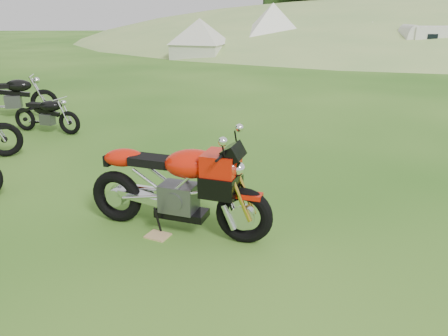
{
  "coord_description": "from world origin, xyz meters",
  "views": [
    {
      "loc": [
        -0.34,
        -5.19,
        2.62
      ],
      "look_at": [
        -0.04,
        0.4,
        0.6
      ],
      "focal_mm": 35.0,
      "sensor_mm": 36.0,
      "label": 1
    }
  ],
  "objects_px": {
    "plywood_board": "(158,236)",
    "tent_right": "(371,38)",
    "tent_mid": "(272,31)",
    "caravan": "(438,44)",
    "vintage_moto_b": "(46,114)",
    "sport_motorcycle": "(176,180)",
    "vintage_moto_d": "(11,96)",
    "tent_left": "(200,37)"
  },
  "relations": [
    {
      "from": "vintage_moto_d",
      "to": "tent_mid",
      "type": "distance_m",
      "value": 19.06
    },
    {
      "from": "tent_right",
      "to": "tent_mid",
      "type": "bearing_deg",
      "value": 167.66
    },
    {
      "from": "sport_motorcycle",
      "to": "tent_right",
      "type": "xyz_separation_m",
      "value": [
        10.33,
        21.12,
        0.43
      ]
    },
    {
      "from": "plywood_board",
      "to": "vintage_moto_b",
      "type": "distance_m",
      "value": 5.84
    },
    {
      "from": "caravan",
      "to": "vintage_moto_b",
      "type": "bearing_deg",
      "value": -137.53
    },
    {
      "from": "tent_left",
      "to": "sport_motorcycle",
      "type": "bearing_deg",
      "value": -70.86
    },
    {
      "from": "tent_mid",
      "to": "caravan",
      "type": "relative_size",
      "value": 0.82
    },
    {
      "from": "plywood_board",
      "to": "sport_motorcycle",
      "type": "bearing_deg",
      "value": 31.12
    },
    {
      "from": "vintage_moto_b",
      "to": "tent_mid",
      "type": "distance_m",
      "value": 19.88
    },
    {
      "from": "tent_left",
      "to": "tent_right",
      "type": "relative_size",
      "value": 1.06
    },
    {
      "from": "tent_mid",
      "to": "tent_right",
      "type": "bearing_deg",
      "value": -20.42
    },
    {
      "from": "vintage_moto_b",
      "to": "tent_left",
      "type": "bearing_deg",
      "value": 97.73
    },
    {
      "from": "sport_motorcycle",
      "to": "vintage_moto_d",
      "type": "bearing_deg",
      "value": 146.99
    },
    {
      "from": "sport_motorcycle",
      "to": "vintage_moto_b",
      "type": "distance_m",
      "value": 5.83
    },
    {
      "from": "tent_left",
      "to": "vintage_moto_b",
      "type": "bearing_deg",
      "value": -82.1
    },
    {
      "from": "tent_left",
      "to": "caravan",
      "type": "bearing_deg",
      "value": 6.99
    },
    {
      "from": "tent_mid",
      "to": "caravan",
      "type": "height_order",
      "value": "tent_mid"
    },
    {
      "from": "plywood_board",
      "to": "vintage_moto_d",
      "type": "xyz_separation_m",
      "value": [
        -4.3,
        6.64,
        0.56
      ]
    },
    {
      "from": "vintage_moto_d",
      "to": "tent_left",
      "type": "distance_m",
      "value": 15.48
    },
    {
      "from": "sport_motorcycle",
      "to": "caravan",
      "type": "relative_size",
      "value": 0.56
    },
    {
      "from": "sport_motorcycle",
      "to": "tent_right",
      "type": "height_order",
      "value": "tent_right"
    },
    {
      "from": "plywood_board",
      "to": "tent_mid",
      "type": "xyz_separation_m",
      "value": [
        5.07,
        23.21,
        1.44
      ]
    },
    {
      "from": "tent_mid",
      "to": "caravan",
      "type": "bearing_deg",
      "value": -31.68
    },
    {
      "from": "vintage_moto_b",
      "to": "tent_left",
      "type": "xyz_separation_m",
      "value": [
        3.51,
        16.28,
        0.75
      ]
    },
    {
      "from": "sport_motorcycle",
      "to": "tent_mid",
      "type": "xyz_separation_m",
      "value": [
        4.83,
        23.07,
        0.76
      ]
    },
    {
      "from": "plywood_board",
      "to": "tent_mid",
      "type": "bearing_deg",
      "value": 77.68
    },
    {
      "from": "plywood_board",
      "to": "tent_right",
      "type": "relative_size",
      "value": 0.11
    },
    {
      "from": "vintage_moto_b",
      "to": "sport_motorcycle",
      "type": "bearing_deg",
      "value": -37.16
    },
    {
      "from": "vintage_moto_d",
      "to": "tent_left",
      "type": "height_order",
      "value": "tent_left"
    },
    {
      "from": "tent_mid",
      "to": "tent_right",
      "type": "xyz_separation_m",
      "value": [
        5.5,
        -1.95,
        -0.32
      ]
    },
    {
      "from": "tent_mid",
      "to": "vintage_moto_d",
      "type": "bearing_deg",
      "value": -120.38
    },
    {
      "from": "tent_mid",
      "to": "tent_right",
      "type": "relative_size",
      "value": 1.29
    },
    {
      "from": "vintage_moto_b",
      "to": "caravan",
      "type": "xyz_separation_m",
      "value": [
        16.08,
        13.36,
        0.52
      ]
    },
    {
      "from": "plywood_board",
      "to": "caravan",
      "type": "relative_size",
      "value": 0.07
    },
    {
      "from": "tent_mid",
      "to": "tent_right",
      "type": "height_order",
      "value": "tent_mid"
    },
    {
      "from": "plywood_board",
      "to": "tent_left",
      "type": "height_order",
      "value": "tent_left"
    },
    {
      "from": "vintage_moto_b",
      "to": "vintage_moto_d",
      "type": "distance_m",
      "value": 2.11
    },
    {
      "from": "plywood_board",
      "to": "caravan",
      "type": "xyz_separation_m",
      "value": [
        13.16,
        18.4,
        0.94
      ]
    },
    {
      "from": "plywood_board",
      "to": "tent_mid",
      "type": "height_order",
      "value": "tent_mid"
    },
    {
      "from": "tent_left",
      "to": "tent_mid",
      "type": "bearing_deg",
      "value": 42.97
    },
    {
      "from": "vintage_moto_d",
      "to": "tent_right",
      "type": "distance_m",
      "value": 20.86
    },
    {
      "from": "caravan",
      "to": "plywood_board",
      "type": "bearing_deg",
      "value": -122.82
    }
  ]
}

